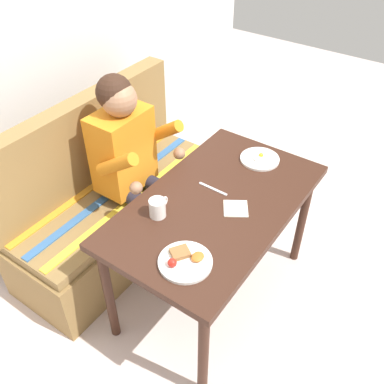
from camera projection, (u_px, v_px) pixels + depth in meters
ground_plane at (212, 291)px, 2.62m from camera, size 8.00×8.00×0.00m
back_wall at (24, 35)px, 2.35m from camera, size 4.40×0.10×2.60m
table at (216, 214)px, 2.21m from camera, size 1.20×0.70×0.73m
couch at (113, 203)px, 2.75m from camera, size 1.44×0.56×1.00m
person at (132, 157)px, 2.43m from camera, size 0.45×0.61×1.21m
plate_breakfast at (185, 261)px, 1.84m from camera, size 0.24×0.24×0.05m
plate_eggs at (260, 159)px, 2.42m from camera, size 0.22×0.22×0.04m
coffee_mug at (158, 207)px, 2.05m from camera, size 0.12×0.08×0.09m
napkin at (236, 209)px, 2.11m from camera, size 0.16×0.16×0.01m
fork at (213, 189)px, 2.23m from camera, size 0.02×0.17×0.00m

